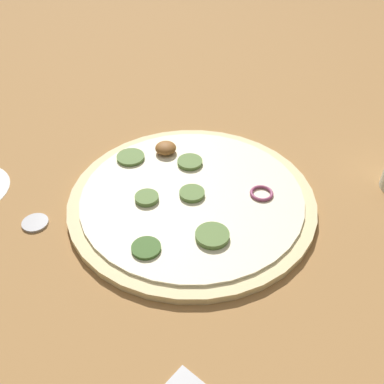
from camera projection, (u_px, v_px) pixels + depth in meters
The scene contains 3 objects.
ground_plane at pixel (192, 203), 0.67m from camera, with size 3.00×3.00×0.00m, color #9E703F.
pizza at pixel (191, 198), 0.66m from camera, with size 0.36×0.36×0.03m.
loose_cap at pixel (35, 222), 0.63m from camera, with size 0.04×0.04×0.01m.
Camera 1 is at (-0.31, 0.38, 0.45)m, focal length 42.00 mm.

